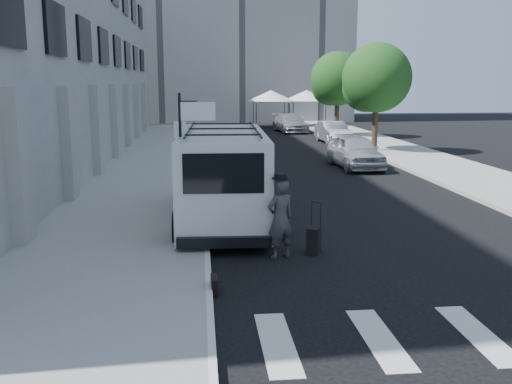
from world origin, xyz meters
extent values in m
plane|color=black|center=(0.00, 0.00, 0.00)|extent=(120.00, 120.00, 0.00)
cube|color=gray|center=(-4.25, 16.00, 0.07)|extent=(4.50, 48.00, 0.15)
cube|color=gray|center=(9.00, 20.00, 0.07)|extent=(4.00, 56.00, 0.15)
cube|color=gray|center=(-11.50, 18.00, 6.00)|extent=(10.00, 44.00, 12.00)
cylinder|color=black|center=(-2.60, 3.20, 1.90)|extent=(0.07, 0.07, 3.50)
cube|color=white|center=(-2.60, 3.22, 2.75)|extent=(0.30, 0.03, 0.42)
cube|color=white|center=(-2.15, 3.20, 3.20)|extent=(0.85, 0.06, 0.45)
cylinder|color=black|center=(7.60, 20.00, 1.40)|extent=(0.32, 0.32, 2.80)
sphere|color=#1F3F14|center=(7.60, 20.00, 4.13)|extent=(3.80, 3.80, 3.80)
sphere|color=#1F3F14|center=(7.20, 20.60, 3.56)|extent=(2.66, 2.66, 2.66)
cylinder|color=black|center=(7.60, 29.00, 1.40)|extent=(0.32, 0.32, 2.80)
sphere|color=#1F3F14|center=(7.60, 29.00, 4.13)|extent=(3.80, 3.80, 3.80)
sphere|color=#1F3F14|center=(7.20, 29.60, 3.56)|extent=(2.66, 2.66, 2.66)
cylinder|color=black|center=(2.60, 36.60, 1.10)|extent=(0.06, 0.06, 2.20)
cylinder|color=black|center=(5.40, 36.60, 1.10)|extent=(0.06, 0.06, 2.20)
cylinder|color=black|center=(2.60, 39.40, 1.10)|extent=(0.06, 0.06, 2.20)
cylinder|color=black|center=(5.40, 39.40, 1.10)|extent=(0.06, 0.06, 2.20)
cube|color=white|center=(4.00, 38.00, 2.25)|extent=(3.00, 3.00, 0.12)
cone|color=white|center=(4.00, 38.00, 2.75)|extent=(4.00, 4.00, 0.90)
cylinder|color=black|center=(5.80, 37.10, 1.10)|extent=(0.06, 0.06, 2.20)
cylinder|color=black|center=(8.60, 37.10, 1.10)|extent=(0.06, 0.06, 2.20)
cylinder|color=black|center=(5.80, 39.90, 1.10)|extent=(0.06, 0.06, 2.20)
cylinder|color=black|center=(8.60, 39.90, 1.10)|extent=(0.06, 0.06, 2.20)
cube|color=white|center=(7.20, 38.50, 2.25)|extent=(3.00, 3.00, 0.12)
cone|color=white|center=(7.20, 38.50, 2.75)|extent=(4.00, 4.00, 0.90)
imported|color=#3B3A3D|center=(-0.36, 1.27, 0.90)|extent=(0.78, 0.67, 1.81)
cube|color=black|center=(-1.90, -0.85, 0.17)|extent=(0.13, 0.44, 0.34)
cube|color=black|center=(0.47, 1.52, 0.31)|extent=(0.42, 0.50, 0.62)
cylinder|color=black|center=(0.45, 1.75, 0.89)|extent=(0.02, 0.02, 0.59)
cylinder|color=black|center=(0.64, 1.66, 0.89)|extent=(0.02, 0.02, 0.59)
cube|color=black|center=(0.55, 1.70, 1.18)|extent=(0.23, 0.12, 0.03)
cube|color=silver|center=(-1.50, 4.50, 1.39)|extent=(2.48, 6.18, 2.37)
cube|color=silver|center=(-1.38, 7.83, 0.85)|extent=(2.18, 1.09, 1.24)
cube|color=black|center=(-1.61, 1.48, 1.92)|extent=(1.81, 0.16, 0.90)
cylinder|color=black|center=(-2.49, 6.68, 0.43)|extent=(0.35, 0.87, 0.86)
cylinder|color=black|center=(-0.35, 6.61, 0.43)|extent=(0.35, 0.87, 0.86)
cylinder|color=black|center=(-2.65, 2.51, 0.43)|extent=(0.35, 0.87, 0.86)
cylinder|color=black|center=(-0.50, 2.43, 0.43)|extent=(0.35, 0.87, 0.86)
imported|color=#A2A4AA|center=(5.00, 14.51, 0.77)|extent=(1.97, 4.57, 1.54)
imported|color=slate|center=(6.48, 25.30, 0.70)|extent=(1.66, 4.32, 1.40)
imported|color=#93949A|center=(5.00, 33.65, 0.72)|extent=(2.53, 5.16, 1.44)
camera|label=1|loc=(-2.11, -11.02, 3.92)|focal=40.00mm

